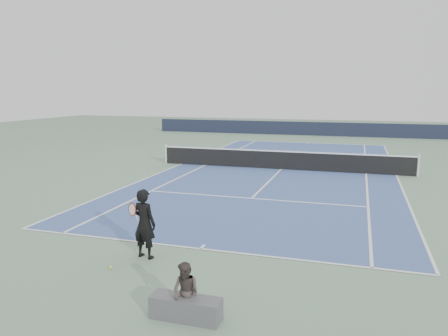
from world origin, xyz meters
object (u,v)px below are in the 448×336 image
(tennis_net, at_px, (281,160))
(tennis_ball, at_px, (110,268))
(spectator_bench, at_px, (186,300))
(tennis_player, at_px, (144,224))

(tennis_net, height_order, tennis_ball, tennis_net)
(tennis_ball, xyz_separation_m, spectator_bench, (2.44, -1.51, 0.32))
(tennis_net, height_order, spectator_bench, tennis_net)
(tennis_player, xyz_separation_m, spectator_bench, (2.02, -2.38, -0.49))
(tennis_net, bearing_deg, spectator_bench, -86.44)
(tennis_ball, relative_size, spectator_bench, 0.06)
(tennis_net, distance_m, tennis_ball, 13.74)
(tennis_net, xyz_separation_m, spectator_bench, (0.94, -15.16, -0.15))
(tennis_net, relative_size, tennis_player, 7.65)
(tennis_player, bearing_deg, tennis_net, 85.18)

